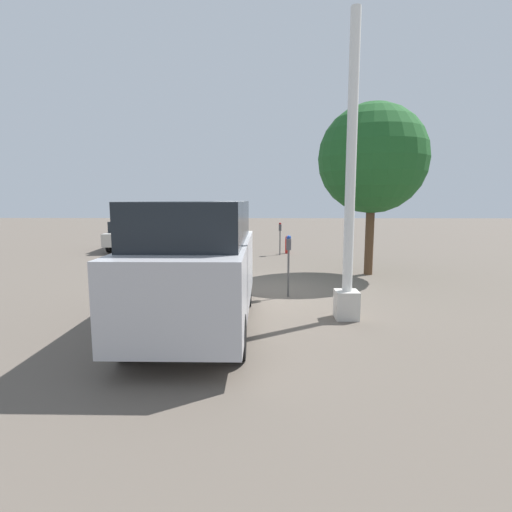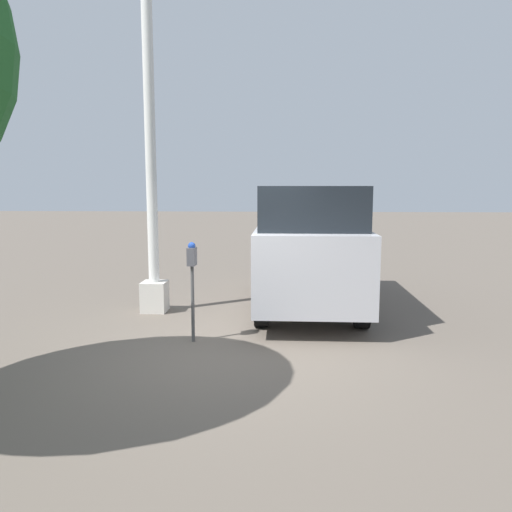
# 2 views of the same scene
# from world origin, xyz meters

# --- Properties ---
(ground_plane) EXTENTS (80.00, 80.00, 0.00)m
(ground_plane) POSITION_xyz_m (0.00, 0.00, 0.00)
(ground_plane) COLOR #60564C
(parking_meter_near) EXTENTS (0.20, 0.12, 1.47)m
(parking_meter_near) POSITION_xyz_m (0.64, 0.47, 1.08)
(parking_meter_near) COLOR #4C4C4C
(parking_meter_near) RESTS_ON ground
(lamp_post) EXTENTS (0.44, 0.44, 5.65)m
(lamp_post) POSITION_xyz_m (2.38, 1.49, 2.06)
(lamp_post) COLOR beige
(lamp_post) RESTS_ON ground
(parked_van) EXTENTS (4.72, 1.84, 2.26)m
(parked_van) POSITION_xyz_m (2.94, -1.29, 1.21)
(parked_van) COLOR #B2B2B7
(parked_van) RESTS_ON ground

